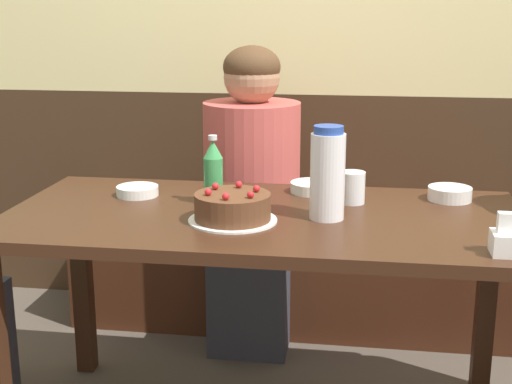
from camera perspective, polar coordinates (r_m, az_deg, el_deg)
back_wall at (r=3.04m, az=3.44°, el=13.45°), size 4.80×0.04×2.50m
bench_seat at (r=3.02m, az=2.77°, el=-6.68°), size 1.81×0.38×0.43m
dining_table at (r=2.10m, az=0.60°, el=-4.09°), size 1.51×0.73×0.72m
birthday_cake at (r=1.99m, az=-1.88°, el=-1.26°), size 0.25×0.25×0.10m
water_pitcher at (r=2.00m, az=5.74°, el=1.46°), size 0.10×0.10×0.27m
soju_bottle at (r=2.15m, az=-3.44°, el=1.63°), size 0.06×0.06×0.21m
bowl_soup_white at (r=2.30m, az=-9.46°, el=0.09°), size 0.13×0.13×0.03m
bowl_rice_small at (r=2.29m, az=15.24°, el=-0.13°), size 0.13×0.13×0.04m
bowl_side_dish at (r=2.31m, az=4.56°, el=0.38°), size 0.14×0.14×0.03m
glass_water_tall at (r=2.19m, az=7.69°, el=0.36°), size 0.08×0.08×0.10m
person_teal_shirt at (r=2.73m, az=-0.32°, el=-0.82°), size 0.36×0.36×1.17m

